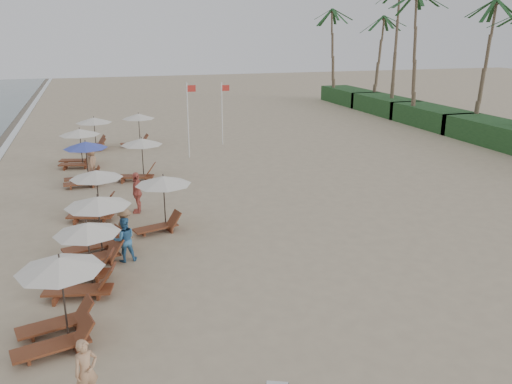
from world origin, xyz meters
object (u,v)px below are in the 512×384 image
object	(u,v)px
lounger_station_2	(93,228)
inland_station_1	(138,155)
lounger_station_5	(77,147)
flag_pole_near	(188,116)
beachgoer_mid_a	(124,239)
beachgoer_far_a	(137,192)
inland_station_2	(137,125)
lounger_station_1	(81,260)
lounger_station_0	(55,302)
lounger_station_3	(92,194)
beachgoer_near	(86,371)
lounger_station_6	(92,132)
beachgoer_mid_b	(125,227)
lounger_station_4	(83,162)
inland_station_0	(160,195)
beachgoer_far_b	(91,163)

from	to	relation	value
lounger_station_2	inland_station_1	world-z (taller)	lounger_station_2
lounger_station_5	flag_pole_near	world-z (taller)	flag_pole_near
beachgoer_mid_a	flag_pole_near	distance (m)	15.80
beachgoer_far_a	lounger_station_5	bearing A→B (deg)	-151.28
lounger_station_5	inland_station_2	size ratio (longest dim) A/B	1.02
lounger_station_1	inland_station_1	xyz separation A→B (m)	(2.93, 12.28, 0.37)
lounger_station_0	lounger_station_5	world-z (taller)	lounger_station_0
lounger_station_2	lounger_station_3	xyz separation A→B (m)	(0.03, 4.52, -0.08)
inland_station_1	beachgoer_near	xyz separation A→B (m)	(-2.81, -17.75, -0.61)
lounger_station_2	inland_station_1	xyz separation A→B (m)	(2.50, 9.99, 0.21)
beachgoer_mid_a	lounger_station_6	bearing A→B (deg)	-92.31
inland_station_2	beachgoer_mid_b	distance (m)	18.24
lounger_station_4	flag_pole_near	bearing A→B (deg)	35.19
lounger_station_0	beachgoer_mid_a	distance (m)	5.11
lounger_station_5	inland_station_1	bearing A→B (deg)	-52.01
flag_pole_near	lounger_station_0	bearing A→B (deg)	-109.85
lounger_station_6	inland_station_2	bearing A→B (deg)	6.06
lounger_station_1	lounger_station_2	distance (m)	2.33
inland_station_2	beachgoer_near	bearing A→B (deg)	-97.54
beachgoer_near	lounger_station_6	bearing A→B (deg)	63.72
lounger_station_2	beachgoer_far_a	distance (m)	4.97
inland_station_0	inland_station_2	distance (m)	16.86
lounger_station_3	beachgoer_mid_b	distance (m)	3.87
lounger_station_5	beachgoer_far_b	world-z (taller)	lounger_station_5
lounger_station_1	inland_station_2	bearing A→B (deg)	80.24
lounger_station_2	beachgoer_mid_b	distance (m)	1.45
lounger_station_5	flag_pole_near	xyz separation A→B (m)	(6.72, 0.29, 1.44)
lounger_station_5	beachgoer_mid_a	world-z (taller)	lounger_station_5
lounger_station_1	lounger_station_0	bearing A→B (deg)	-101.40
beachgoer_far_a	beachgoer_mid_b	bearing A→B (deg)	1.71
beachgoer_near	flag_pole_near	bearing A→B (deg)	48.82
lounger_station_1	lounger_station_5	world-z (taller)	lounger_station_5
lounger_station_1	lounger_station_5	distance (m)	16.35
lounger_station_0	beachgoer_mid_b	size ratio (longest dim) A/B	1.70
inland_station_1	lounger_station_1	bearing A→B (deg)	-103.40
lounger_station_0	flag_pole_near	xyz separation A→B (m)	(7.06, 19.54, 1.43)
inland_station_1	flag_pole_near	distance (m)	5.75
inland_station_1	inland_station_2	size ratio (longest dim) A/B	1.07
inland_station_2	lounger_station_3	bearing A→B (deg)	-102.49
lounger_station_1	inland_station_2	xyz separation A→B (m)	(3.65, 21.21, 0.47)
lounger_station_5	inland_station_1	xyz separation A→B (m)	(3.18, -4.07, 0.18)
inland_station_2	beachgoer_near	xyz separation A→B (m)	(-3.53, -26.69, -0.70)
lounger_station_3	inland_station_1	xyz separation A→B (m)	(2.47, 5.46, 0.29)
flag_pole_near	lounger_station_4	bearing A→B (deg)	-144.81
lounger_station_3	inland_station_2	distance (m)	14.76
beachgoer_near	lounger_station_0	bearing A→B (deg)	80.18
lounger_station_6	inland_station_1	distance (m)	8.92
lounger_station_2	lounger_station_6	bearing A→B (deg)	89.34
inland_station_1	beachgoer_far_b	xyz separation A→B (m)	(-2.45, 0.83, -0.42)
flag_pole_near	lounger_station_3	bearing A→B (deg)	-121.48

